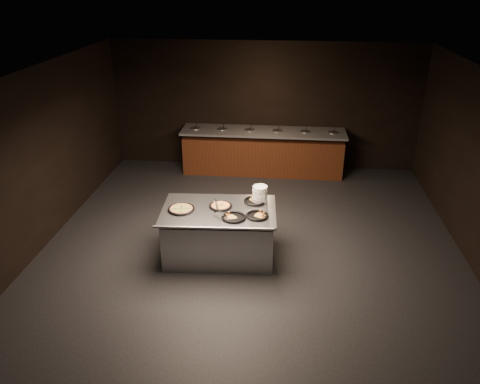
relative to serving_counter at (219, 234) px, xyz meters
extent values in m
cube|color=black|center=(0.50, 0.08, -0.41)|extent=(7.00, 8.00, 0.01)
cube|color=black|center=(0.50, 0.08, 2.50)|extent=(7.00, 8.00, 0.01)
cube|color=black|center=(0.50, 4.09, 1.04)|extent=(7.00, 0.01, 2.90)
cube|color=black|center=(0.50, -3.92, 1.04)|extent=(7.00, 0.01, 2.90)
cube|color=black|center=(-3.01, 0.08, 1.04)|extent=(0.01, 8.00, 2.90)
cube|color=#532C13|center=(0.50, 3.66, 0.02)|extent=(3.60, 0.75, 0.85)
cube|color=slate|center=(0.50, 3.66, 0.57)|extent=(3.70, 0.83, 0.05)
cube|color=black|center=(0.50, 3.66, -0.37)|extent=(3.60, 0.69, 0.08)
cylinder|color=#ADB0B4|center=(-1.05, 3.66, 0.57)|extent=(0.22, 0.22, 0.08)
cylinder|color=#4D8033|center=(-1.05, 3.66, 0.60)|extent=(0.19, 0.19, 0.02)
cylinder|color=black|center=(-1.02, 3.64, 0.68)|extent=(0.04, 0.10, 0.19)
cylinder|color=#ADB0B4|center=(-0.43, 3.66, 0.57)|extent=(0.22, 0.22, 0.08)
cylinder|color=#4D8033|center=(-0.43, 3.66, 0.60)|extent=(0.19, 0.19, 0.02)
cylinder|color=black|center=(-0.40, 3.64, 0.68)|extent=(0.04, 0.10, 0.19)
cylinder|color=#ADB0B4|center=(0.19, 3.66, 0.57)|extent=(0.22, 0.22, 0.08)
cylinder|color=#4D8033|center=(0.19, 3.66, 0.60)|extent=(0.19, 0.19, 0.02)
cylinder|color=black|center=(0.22, 3.64, 0.68)|extent=(0.04, 0.10, 0.19)
cylinder|color=#ADB0B4|center=(0.81, 3.66, 0.57)|extent=(0.22, 0.22, 0.08)
cylinder|color=#4D8033|center=(0.81, 3.66, 0.60)|extent=(0.19, 0.19, 0.02)
cylinder|color=black|center=(0.84, 3.64, 0.68)|extent=(0.04, 0.10, 0.19)
cylinder|color=#ADB0B4|center=(1.43, 3.66, 0.57)|extent=(0.22, 0.22, 0.08)
cylinder|color=#4D8033|center=(1.43, 3.66, 0.60)|extent=(0.19, 0.19, 0.02)
cylinder|color=black|center=(1.46, 3.64, 0.68)|extent=(0.04, 0.10, 0.19)
cylinder|color=#ADB0B4|center=(2.05, 3.66, 0.57)|extent=(0.22, 0.22, 0.08)
cylinder|color=#4D8033|center=(2.05, 3.66, 0.60)|extent=(0.19, 0.19, 0.02)
cylinder|color=black|center=(2.08, 3.64, 0.68)|extent=(0.04, 0.10, 0.19)
cube|color=#ADB0B4|center=(0.00, 0.00, -0.03)|extent=(1.76, 1.14, 0.77)
cube|color=#ADB0B4|center=(0.00, 0.00, 0.42)|extent=(1.85, 1.22, 0.04)
cylinder|color=#ADB0B4|center=(0.00, -0.56, 0.42)|extent=(1.78, 0.15, 0.04)
cylinder|color=white|center=(0.63, 0.34, 0.58)|extent=(0.24, 0.24, 0.27)
cylinder|color=black|center=(-0.58, -0.08, 0.45)|extent=(0.40, 0.40, 0.01)
torus|color=black|center=(-0.58, -0.08, 0.46)|extent=(0.42, 0.42, 0.04)
torus|color=#984E27|center=(-0.58, -0.08, 0.47)|extent=(0.36, 0.36, 0.03)
cylinder|color=#AD9345|center=(-0.58, -0.08, 0.46)|extent=(0.32, 0.32, 0.02)
cube|color=black|center=(-0.58, -0.08, 0.47)|extent=(0.05, 0.31, 0.00)
cube|color=black|center=(-0.58, -0.08, 0.47)|extent=(0.31, 0.05, 0.00)
cylinder|color=black|center=(0.02, 0.09, 0.45)|extent=(0.34, 0.34, 0.01)
torus|color=black|center=(0.02, 0.09, 0.46)|extent=(0.36, 0.36, 0.04)
torus|color=#984E27|center=(0.02, 0.09, 0.47)|extent=(0.30, 0.30, 0.03)
cylinder|color=#DDA950|center=(0.02, 0.09, 0.46)|extent=(0.26, 0.26, 0.02)
cube|color=black|center=(0.02, 0.09, 0.47)|extent=(0.10, 0.24, 0.00)
cube|color=black|center=(0.02, 0.09, 0.47)|extent=(0.24, 0.10, 0.00)
cylinder|color=black|center=(0.55, 0.32, 0.45)|extent=(0.34, 0.34, 0.01)
torus|color=black|center=(0.55, 0.32, 0.46)|extent=(0.36, 0.36, 0.04)
cylinder|color=black|center=(0.27, -0.26, 0.45)|extent=(0.35, 0.35, 0.01)
torus|color=black|center=(0.27, -0.26, 0.46)|extent=(0.37, 0.37, 0.04)
cylinder|color=black|center=(0.62, -0.17, 0.45)|extent=(0.32, 0.32, 0.01)
torus|color=black|center=(0.62, -0.17, 0.46)|extent=(0.35, 0.35, 0.04)
cube|color=#ADB0B4|center=(-0.11, 0.15, 0.46)|extent=(0.12, 0.13, 0.00)
cylinder|color=black|center=(-0.04, 0.02, 0.54)|extent=(0.08, 0.18, 0.13)
cylinder|color=#ADB0B4|center=(-0.07, 0.09, 0.49)|extent=(0.05, 0.09, 0.08)
cube|color=#ADB0B4|center=(0.16, -0.34, 0.46)|extent=(0.14, 0.13, 0.00)
cylinder|color=black|center=(0.03, -0.25, 0.54)|extent=(0.16, 0.14, 0.13)
cylinder|color=#ADB0B4|center=(0.09, -0.30, 0.49)|extent=(0.08, 0.07, 0.08)
camera|label=1|loc=(0.98, -6.46, 3.81)|focal=35.00mm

